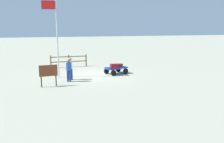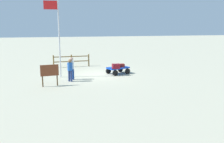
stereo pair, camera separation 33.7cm
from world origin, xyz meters
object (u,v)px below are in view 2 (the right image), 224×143
object	(u,v)px
worker_lead	(72,67)
flagpole	(57,31)
suitcase_maroon	(121,65)
signboard	(50,72)
suitcase_tan	(116,66)
suitcase_grey	(114,66)
worker_trailing	(70,68)
luggage_cart	(118,69)

from	to	relation	value
worker_lead	flagpole	bearing A→B (deg)	-48.67
suitcase_maroon	flagpole	size ratio (longest dim) A/B	0.10
suitcase_maroon	flagpole	distance (m)	5.75
flagpole	signboard	xyz separation A→B (m)	(0.60, 2.71, -2.55)
suitcase_tan	suitcase_grey	size ratio (longest dim) A/B	1.22
worker_lead	worker_trailing	xyz separation A→B (m)	(0.16, 0.58, -0.01)
worker_trailing	signboard	world-z (taller)	worker_trailing
worker_trailing	signboard	distance (m)	1.75
worker_lead	signboard	xyz separation A→B (m)	(1.54, 1.65, -0.01)
suitcase_tan	suitcase_maroon	distance (m)	0.80
suitcase_grey	flagpole	distance (m)	5.21
suitcase_tan	suitcase_maroon	xyz separation A→B (m)	(-0.55, -0.57, -0.05)
suitcase_tan	worker_trailing	xyz separation A→B (m)	(3.68, 1.28, 0.22)
suitcase_grey	worker_trailing	xyz separation A→B (m)	(3.62, 1.52, 0.23)
luggage_cart	flagpole	distance (m)	5.69
worker_lead	luggage_cart	bearing A→B (deg)	-161.31
suitcase_maroon	worker_trailing	xyz separation A→B (m)	(4.23, 1.85, 0.27)
signboard	flagpole	bearing A→B (deg)	-102.57
suitcase_maroon	worker_trailing	distance (m)	4.62
suitcase_tan	worker_lead	bearing A→B (deg)	11.22
suitcase_maroon	signboard	world-z (taller)	signboard
worker_lead	signboard	distance (m)	2.25
suitcase_maroon	luggage_cart	bearing A→B (deg)	-4.63
signboard	suitcase_maroon	bearing A→B (deg)	-152.52
luggage_cart	flagpole	world-z (taller)	flagpole
luggage_cart	suitcase_tan	size ratio (longest dim) A/B	3.21
signboard	worker_trailing	bearing A→B (deg)	-142.41
suitcase_tan	signboard	xyz separation A→B (m)	(5.06, 2.34, 0.22)
worker_trailing	flagpole	size ratio (longest dim) A/B	0.28
worker_lead	suitcase_tan	bearing A→B (deg)	-168.78
worker_lead	worker_trailing	bearing A→B (deg)	75.03
worker_lead	signboard	bearing A→B (deg)	46.93
suitcase_tan	flagpole	bearing A→B (deg)	-4.68
suitcase_tan	suitcase_maroon	bearing A→B (deg)	-133.87
suitcase_grey	suitcase_maroon	world-z (taller)	suitcase_grey
signboard	luggage_cart	bearing A→B (deg)	-151.26
suitcase_tan	flagpole	xyz separation A→B (m)	(4.45, -0.36, 2.77)
suitcase_tan	signboard	distance (m)	5.58
luggage_cart	flagpole	size ratio (longest dim) A/B	0.34
worker_lead	signboard	size ratio (longest dim) A/B	1.15
suitcase_tan	flagpole	distance (m)	5.26
suitcase_tan	worker_lead	world-z (taller)	worker_lead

